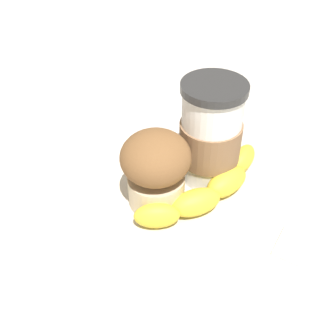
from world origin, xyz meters
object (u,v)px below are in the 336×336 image
Objects in this scene: muffin at (156,168)px; banana at (208,189)px; coffee_cup at (211,135)px; sugar_packet at (291,244)px.

muffin is 0.08m from banana.
coffee_cup reaches higher than banana.
banana is (-0.02, 0.06, -0.04)m from muffin.
muffin reaches higher than sugar_packet.
coffee_cup reaches higher than muffin.
banana is at bearing 10.93° from coffee_cup.
banana is at bearing 108.87° from muffin.
muffin is (0.07, -0.05, -0.01)m from coffee_cup.
muffin is at bearing -71.13° from banana.
banana is at bearing -113.97° from sugar_packet.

